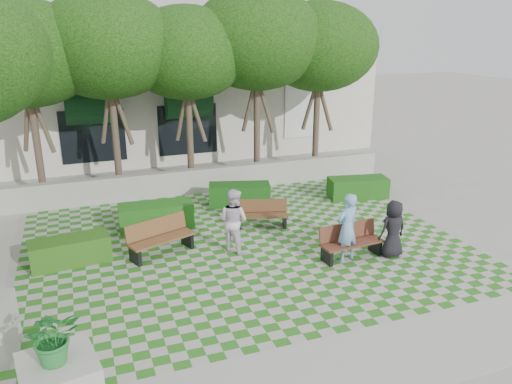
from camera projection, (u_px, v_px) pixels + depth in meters
name	position (u px, v px, depth m)	size (l,w,h in m)	color
ground	(258.00, 260.00, 13.29)	(90.00, 90.00, 0.00)	gray
lawn	(246.00, 246.00, 14.18)	(12.00, 12.00, 0.00)	#2B721E
sidewalk_south	(348.00, 368.00, 9.11)	(16.00, 2.00, 0.01)	#9E9B93
retaining_wall	(200.00, 180.00, 18.67)	(15.00, 0.36, 0.90)	#9E9B93
bench_east	(350.00, 242.00, 13.37)	(1.77, 0.70, 0.91)	#51291B
bench_mid	(262.00, 214.00, 15.44)	(1.68, 0.97, 0.84)	#50321B
bench_west	(160.00, 238.00, 13.55)	(1.94, 1.24, 0.97)	brown
hedge_east	(358.00, 188.00, 18.08)	(2.11, 0.84, 0.74)	#194B14
hedge_midright	(239.00, 194.00, 17.37)	(2.10, 0.84, 0.74)	#134612
hedge_midleft	(156.00, 216.00, 15.34)	(2.23, 0.89, 0.78)	#1A5316
hedge_west	(70.00, 251.00, 13.05)	(2.00, 0.80, 0.70)	#244F15
planter_front	(59.00, 378.00, 7.65)	(1.30, 1.30, 1.98)	#9E9B93
person_blue	(347.00, 227.00, 13.05)	(0.68, 0.45, 1.86)	#74A0D4
person_dark	(393.00, 229.00, 13.31)	(0.77, 0.50, 1.58)	black
person_white	(233.00, 220.00, 13.61)	(0.87, 0.68, 1.79)	silver
tree_row	(141.00, 50.00, 16.34)	(17.70, 13.40, 7.41)	#47382B
building	(178.00, 97.00, 25.33)	(18.00, 8.92, 5.15)	beige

